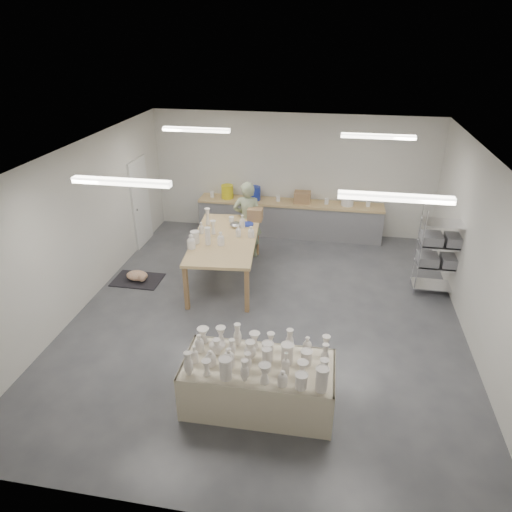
% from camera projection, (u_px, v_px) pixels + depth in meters
% --- Properties ---
extents(room, '(8.00, 8.02, 3.00)m').
position_uv_depth(room, '(263.00, 209.00, 7.70)').
color(room, '#424449').
rests_on(room, ground).
extents(back_counter, '(4.60, 0.60, 1.24)m').
position_uv_depth(back_counter, '(289.00, 217.00, 11.55)').
color(back_counter, tan).
rests_on(back_counter, ground).
extents(wire_shelf, '(0.88, 0.48, 1.80)m').
position_uv_depth(wire_shelf, '(441.00, 251.00, 8.85)').
color(wire_shelf, silver).
rests_on(wire_shelf, ground).
extents(drying_table, '(2.09, 1.02, 1.11)m').
position_uv_depth(drying_table, '(258.00, 381.00, 6.32)').
color(drying_table, olive).
rests_on(drying_table, ground).
extents(work_table, '(1.52, 2.67, 1.34)m').
position_uv_depth(work_table, '(226.00, 237.00, 9.39)').
color(work_table, tan).
rests_on(work_table, ground).
extents(rug, '(1.00, 0.70, 0.02)m').
position_uv_depth(rug, '(138.00, 280.00, 9.66)').
color(rug, black).
rests_on(rug, ground).
extents(cat, '(0.55, 0.48, 0.20)m').
position_uv_depth(cat, '(138.00, 276.00, 9.60)').
color(cat, white).
rests_on(cat, rug).
extents(potter, '(0.69, 0.49, 1.79)m').
position_uv_depth(potter, '(248.00, 220.00, 10.32)').
color(potter, gray).
rests_on(potter, ground).
extents(red_stool, '(0.41, 0.41, 0.32)m').
position_uv_depth(red_stool, '(250.00, 239.00, 10.84)').
color(red_stool, '#A81818').
rests_on(red_stool, ground).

